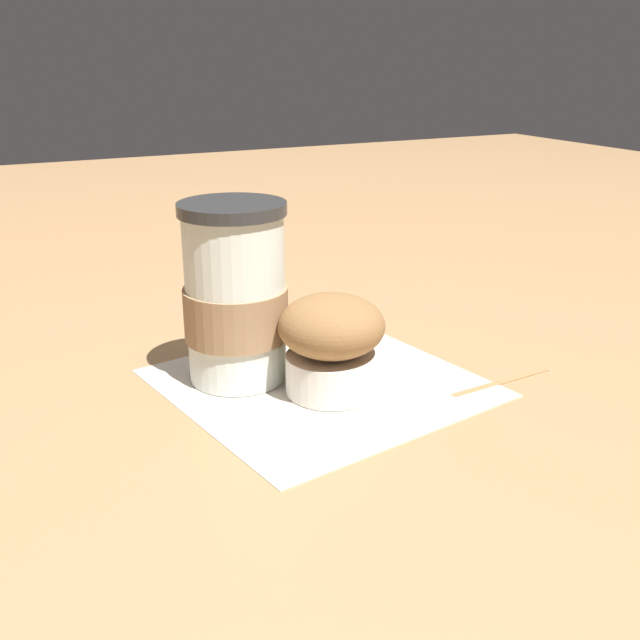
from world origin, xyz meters
TOP-DOWN VIEW (x-y plane):
  - ground_plane at (0.00, 0.00)m, footprint 3.00×3.00m
  - paper_napkin at (0.00, 0.00)m, footprint 0.28×0.28m
  - coffee_cup at (-0.06, 0.04)m, footprint 0.09×0.09m
  - muffin at (-0.00, -0.02)m, footprint 0.09×0.09m
  - banana at (0.03, 0.09)m, footprint 0.09×0.17m
  - wooden_stirrer at (0.14, -0.07)m, footprint 0.11×0.01m

SIDE VIEW (x-z plane):
  - ground_plane at x=0.00m, z-range 0.00..0.00m
  - paper_napkin at x=0.00m, z-range 0.00..0.00m
  - wooden_stirrer at x=0.14m, z-range 0.00..0.00m
  - banana at x=0.03m, z-range 0.00..0.03m
  - muffin at x=0.00m, z-range 0.00..0.09m
  - coffee_cup at x=-0.06m, z-range 0.00..0.15m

